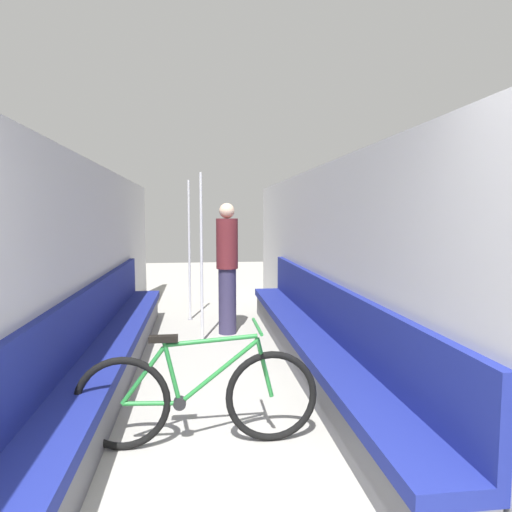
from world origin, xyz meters
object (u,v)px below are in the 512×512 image
object	(u,v)px
bench_seat_row_left	(110,349)
grab_pole_near	(202,260)
bench_seat_row_right	(312,342)
grab_pole_far	(189,252)
bicycle	(198,397)
passenger_standing	(227,266)

from	to	relation	value
bench_seat_row_left	grab_pole_near	xyz separation A→B (m)	(0.94, 1.26, 0.77)
bench_seat_row_left	bench_seat_row_right	bearing A→B (deg)	0.00
grab_pole_near	grab_pole_far	distance (m)	1.30
bicycle	grab_pole_far	distance (m)	4.09
grab_pole_near	grab_pole_far	bearing A→B (deg)	97.96
bench_seat_row_right	grab_pole_far	world-z (taller)	grab_pole_far
grab_pole_far	passenger_standing	bearing A→B (deg)	-59.93
bench_seat_row_right	bicycle	size ratio (longest dim) A/B	3.30
bicycle	passenger_standing	xyz separation A→B (m)	(0.41, 3.10, 0.58)
bicycle	grab_pole_near	distance (m)	2.83
bicycle	bench_seat_row_left	bearing A→B (deg)	103.70
bench_seat_row_left	passenger_standing	distance (m)	2.17
grab_pole_far	bench_seat_row_right	bearing A→B (deg)	-62.37
bench_seat_row_left	grab_pole_far	world-z (taller)	grab_pole_far
passenger_standing	bicycle	bearing A→B (deg)	104.25
bench_seat_row_right	bicycle	bearing A→B (deg)	-129.38
bench_seat_row_left	bench_seat_row_right	xyz separation A→B (m)	(2.09, 0.00, 0.00)
bicycle	grab_pole_near	size ratio (longest dim) A/B	0.79
bench_seat_row_right	passenger_standing	xyz separation A→B (m)	(-0.80, 1.63, 0.64)
grab_pole_near	passenger_standing	bearing A→B (deg)	45.69
bicycle	grab_pole_far	size ratio (longest dim) A/B	0.79
passenger_standing	grab_pole_far	bearing A→B (deg)	-38.20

